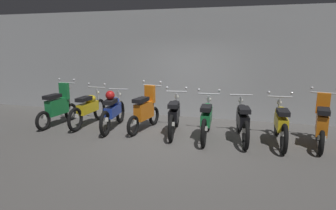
{
  "coord_description": "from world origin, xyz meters",
  "views": [
    {
      "loc": [
        1.78,
        -6.5,
        2.23
      ],
      "look_at": [
        -0.16,
        0.38,
        0.75
      ],
      "focal_mm": 30.69,
      "sensor_mm": 36.0,
      "label": 1
    }
  ],
  "objects_px": {
    "motorbike_slot_0": "(58,107)",
    "motorbike_slot_7": "(281,123)",
    "motorbike_slot_1": "(88,108)",
    "motorbike_slot_2": "(113,110)",
    "motorbike_slot_5": "(207,118)",
    "motorbike_slot_8": "(322,124)",
    "motorbike_slot_6": "(243,120)",
    "motorbike_slot_3": "(145,111)",
    "motorbike_slot_4": "(174,115)"
  },
  "relations": [
    {
      "from": "motorbike_slot_0",
      "to": "motorbike_slot_7",
      "type": "bearing_deg",
      "value": -0.16
    },
    {
      "from": "motorbike_slot_1",
      "to": "motorbike_slot_2",
      "type": "height_order",
      "value": "motorbike_slot_1"
    },
    {
      "from": "motorbike_slot_5",
      "to": "motorbike_slot_8",
      "type": "xyz_separation_m",
      "value": [
        2.56,
        0.1,
        0.04
      ]
    },
    {
      "from": "motorbike_slot_0",
      "to": "motorbike_slot_5",
      "type": "height_order",
      "value": "motorbike_slot_0"
    },
    {
      "from": "motorbike_slot_0",
      "to": "motorbike_slot_8",
      "type": "height_order",
      "value": "same"
    },
    {
      "from": "motorbike_slot_2",
      "to": "motorbike_slot_5",
      "type": "distance_m",
      "value": 2.55
    },
    {
      "from": "motorbike_slot_0",
      "to": "motorbike_slot_6",
      "type": "distance_m",
      "value": 5.1
    },
    {
      "from": "motorbike_slot_3",
      "to": "motorbike_slot_6",
      "type": "xyz_separation_m",
      "value": [
        2.54,
        -0.19,
        -0.04
      ]
    },
    {
      "from": "motorbike_slot_0",
      "to": "motorbike_slot_6",
      "type": "height_order",
      "value": "motorbike_slot_0"
    },
    {
      "from": "motorbike_slot_3",
      "to": "motorbike_slot_4",
      "type": "height_order",
      "value": "motorbike_slot_3"
    },
    {
      "from": "motorbike_slot_3",
      "to": "motorbike_slot_8",
      "type": "distance_m",
      "value": 4.26
    },
    {
      "from": "motorbike_slot_1",
      "to": "motorbike_slot_6",
      "type": "distance_m",
      "value": 4.25
    },
    {
      "from": "motorbike_slot_3",
      "to": "motorbike_slot_7",
      "type": "bearing_deg",
      "value": -3.47
    },
    {
      "from": "motorbike_slot_3",
      "to": "motorbike_slot_8",
      "type": "relative_size",
      "value": 1.0
    },
    {
      "from": "motorbike_slot_6",
      "to": "motorbike_slot_4",
      "type": "bearing_deg",
      "value": 176.67
    },
    {
      "from": "motorbike_slot_1",
      "to": "motorbike_slot_8",
      "type": "bearing_deg",
      "value": -1.59
    },
    {
      "from": "motorbike_slot_1",
      "to": "motorbike_slot_4",
      "type": "relative_size",
      "value": 1.0
    },
    {
      "from": "motorbike_slot_4",
      "to": "motorbike_slot_2",
      "type": "bearing_deg",
      "value": -178.01
    },
    {
      "from": "motorbike_slot_4",
      "to": "motorbike_slot_8",
      "type": "xyz_separation_m",
      "value": [
        3.41,
        -0.06,
        0.04
      ]
    },
    {
      "from": "motorbike_slot_3",
      "to": "motorbike_slot_5",
      "type": "bearing_deg",
      "value": -8.29
    },
    {
      "from": "motorbike_slot_4",
      "to": "motorbike_slot_6",
      "type": "xyz_separation_m",
      "value": [
        1.7,
        -0.1,
        -0.0
      ]
    },
    {
      "from": "motorbike_slot_1",
      "to": "motorbike_slot_7",
      "type": "xyz_separation_m",
      "value": [
        5.1,
        -0.22,
        0.0
      ]
    },
    {
      "from": "motorbike_slot_8",
      "to": "motorbike_slot_3",
      "type": "bearing_deg",
      "value": 177.99
    },
    {
      "from": "motorbike_slot_0",
      "to": "motorbike_slot_3",
      "type": "bearing_deg",
      "value": 4.25
    },
    {
      "from": "motorbike_slot_6",
      "to": "motorbike_slot_2",
      "type": "bearing_deg",
      "value": 179.33
    },
    {
      "from": "motorbike_slot_0",
      "to": "motorbike_slot_4",
      "type": "height_order",
      "value": "motorbike_slot_0"
    },
    {
      "from": "motorbike_slot_3",
      "to": "motorbike_slot_4",
      "type": "relative_size",
      "value": 0.86
    },
    {
      "from": "motorbike_slot_1",
      "to": "motorbike_slot_4",
      "type": "bearing_deg",
      "value": -2.35
    },
    {
      "from": "motorbike_slot_0",
      "to": "motorbike_slot_5",
      "type": "xyz_separation_m",
      "value": [
        4.25,
        -0.06,
        -0.04
      ]
    },
    {
      "from": "motorbike_slot_1",
      "to": "motorbike_slot_6",
      "type": "relative_size",
      "value": 1.0
    },
    {
      "from": "motorbike_slot_4",
      "to": "motorbike_slot_7",
      "type": "distance_m",
      "value": 2.56
    },
    {
      "from": "motorbike_slot_7",
      "to": "motorbike_slot_2",
      "type": "bearing_deg",
      "value": 179.21
    },
    {
      "from": "motorbike_slot_1",
      "to": "motorbike_slot_2",
      "type": "relative_size",
      "value": 1.0
    },
    {
      "from": "motorbike_slot_6",
      "to": "motorbike_slot_1",
      "type": "bearing_deg",
      "value": 177.26
    },
    {
      "from": "motorbike_slot_0",
      "to": "motorbike_slot_2",
      "type": "xyz_separation_m",
      "value": [
        1.7,
        0.04,
        -0.0
      ]
    },
    {
      "from": "motorbike_slot_8",
      "to": "motorbike_slot_2",
      "type": "bearing_deg",
      "value": 179.98
    },
    {
      "from": "motorbike_slot_2",
      "to": "motorbike_slot_5",
      "type": "height_order",
      "value": "motorbike_slot_5"
    },
    {
      "from": "motorbike_slot_6",
      "to": "motorbike_slot_7",
      "type": "bearing_deg",
      "value": -1.24
    },
    {
      "from": "motorbike_slot_5",
      "to": "motorbike_slot_8",
      "type": "relative_size",
      "value": 1.17
    },
    {
      "from": "motorbike_slot_8",
      "to": "motorbike_slot_4",
      "type": "bearing_deg",
      "value": 178.98
    },
    {
      "from": "motorbike_slot_4",
      "to": "motorbike_slot_5",
      "type": "xyz_separation_m",
      "value": [
        0.85,
        -0.16,
        0.0
      ]
    },
    {
      "from": "motorbike_slot_2",
      "to": "motorbike_slot_7",
      "type": "bearing_deg",
      "value": -0.79
    },
    {
      "from": "motorbike_slot_2",
      "to": "motorbike_slot_3",
      "type": "relative_size",
      "value": 1.16
    },
    {
      "from": "motorbike_slot_3",
      "to": "motorbike_slot_7",
      "type": "relative_size",
      "value": 0.86
    },
    {
      "from": "motorbike_slot_4",
      "to": "motorbike_slot_6",
      "type": "height_order",
      "value": "motorbike_slot_4"
    },
    {
      "from": "motorbike_slot_4",
      "to": "motorbike_slot_5",
      "type": "relative_size",
      "value": 1.0
    },
    {
      "from": "motorbike_slot_5",
      "to": "motorbike_slot_3",
      "type": "bearing_deg",
      "value": 171.71
    },
    {
      "from": "motorbike_slot_6",
      "to": "motorbike_slot_7",
      "type": "xyz_separation_m",
      "value": [
        0.85,
        -0.02,
        0.0
      ]
    },
    {
      "from": "motorbike_slot_2",
      "to": "motorbike_slot_4",
      "type": "relative_size",
      "value": 1.0
    },
    {
      "from": "motorbike_slot_2",
      "to": "motorbike_slot_5",
      "type": "xyz_separation_m",
      "value": [
        2.55,
        -0.1,
        -0.03
      ]
    }
  ]
}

